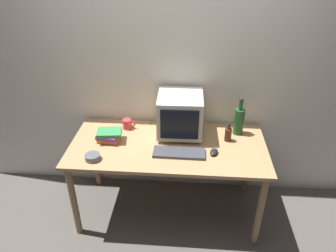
{
  "coord_description": "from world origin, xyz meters",
  "views": [
    {
      "loc": [
        0.17,
        -2.22,
        2.26
      ],
      "look_at": [
        0.0,
        0.0,
        0.94
      ],
      "focal_mm": 33.79,
      "sensor_mm": 36.0,
      "label": 1
    }
  ],
  "objects_px": {
    "computer_mouse": "(214,152)",
    "mug": "(127,124)",
    "bottle_tall": "(239,120)",
    "bottle_short": "(228,134)",
    "cd_spindle": "(92,157)",
    "keyboard": "(179,153)",
    "crt_monitor": "(180,114)",
    "book_stack": "(109,135)"
  },
  "relations": [
    {
      "from": "crt_monitor",
      "to": "computer_mouse",
      "type": "height_order",
      "value": "crt_monitor"
    },
    {
      "from": "mug",
      "to": "keyboard",
      "type": "bearing_deg",
      "value": -36.98
    },
    {
      "from": "bottle_tall",
      "to": "bottle_short",
      "type": "bearing_deg",
      "value": -127.46
    },
    {
      "from": "keyboard",
      "to": "bottle_tall",
      "type": "height_order",
      "value": "bottle_tall"
    },
    {
      "from": "keyboard",
      "to": "computer_mouse",
      "type": "xyz_separation_m",
      "value": [
        0.28,
        0.03,
        0.01
      ]
    },
    {
      "from": "keyboard",
      "to": "bottle_tall",
      "type": "xyz_separation_m",
      "value": [
        0.51,
        0.36,
        0.12
      ]
    },
    {
      "from": "keyboard",
      "to": "mug",
      "type": "relative_size",
      "value": 3.5
    },
    {
      "from": "keyboard",
      "to": "mug",
      "type": "xyz_separation_m",
      "value": [
        -0.49,
        0.37,
        0.03
      ]
    },
    {
      "from": "book_stack",
      "to": "mug",
      "type": "distance_m",
      "value": 0.25
    },
    {
      "from": "keyboard",
      "to": "cd_spindle",
      "type": "height_order",
      "value": "cd_spindle"
    },
    {
      "from": "crt_monitor",
      "to": "keyboard",
      "type": "distance_m",
      "value": 0.37
    },
    {
      "from": "bottle_tall",
      "to": "bottle_short",
      "type": "relative_size",
      "value": 2.0
    },
    {
      "from": "computer_mouse",
      "to": "bottle_tall",
      "type": "height_order",
      "value": "bottle_tall"
    },
    {
      "from": "bottle_short",
      "to": "cd_spindle",
      "type": "height_order",
      "value": "bottle_short"
    },
    {
      "from": "keyboard",
      "to": "mug",
      "type": "bearing_deg",
      "value": 143.65
    },
    {
      "from": "crt_monitor",
      "to": "book_stack",
      "type": "distance_m",
      "value": 0.64
    },
    {
      "from": "bottle_short",
      "to": "cd_spindle",
      "type": "relative_size",
      "value": 1.45
    },
    {
      "from": "bottle_tall",
      "to": "mug",
      "type": "height_order",
      "value": "bottle_tall"
    },
    {
      "from": "computer_mouse",
      "to": "bottle_short",
      "type": "xyz_separation_m",
      "value": [
        0.13,
        0.21,
        0.05
      ]
    },
    {
      "from": "computer_mouse",
      "to": "bottle_short",
      "type": "height_order",
      "value": "bottle_short"
    },
    {
      "from": "crt_monitor",
      "to": "cd_spindle",
      "type": "bearing_deg",
      "value": -146.54
    },
    {
      "from": "keyboard",
      "to": "crt_monitor",
      "type": "bearing_deg",
      "value": 92.41
    },
    {
      "from": "crt_monitor",
      "to": "book_stack",
      "type": "relative_size",
      "value": 1.78
    },
    {
      "from": "cd_spindle",
      "to": "crt_monitor",
      "type": "bearing_deg",
      "value": 33.46
    },
    {
      "from": "keyboard",
      "to": "bottle_short",
      "type": "relative_size",
      "value": 2.42
    },
    {
      "from": "computer_mouse",
      "to": "mug",
      "type": "xyz_separation_m",
      "value": [
        -0.77,
        0.34,
        0.03
      ]
    },
    {
      "from": "keyboard",
      "to": "book_stack",
      "type": "bearing_deg",
      "value": 166.52
    },
    {
      "from": "book_stack",
      "to": "mug",
      "type": "bearing_deg",
      "value": 61.3
    },
    {
      "from": "mug",
      "to": "cd_spindle",
      "type": "relative_size",
      "value": 1.0
    },
    {
      "from": "book_stack",
      "to": "mug",
      "type": "relative_size",
      "value": 1.84
    },
    {
      "from": "mug",
      "to": "computer_mouse",
      "type": "bearing_deg",
      "value": -24.03
    },
    {
      "from": "computer_mouse",
      "to": "book_stack",
      "type": "height_order",
      "value": "book_stack"
    },
    {
      "from": "cd_spindle",
      "to": "mug",
      "type": "bearing_deg",
      "value": 69.27
    },
    {
      "from": "crt_monitor",
      "to": "mug",
      "type": "distance_m",
      "value": 0.51
    },
    {
      "from": "crt_monitor",
      "to": "bottle_tall",
      "type": "distance_m",
      "value": 0.52
    },
    {
      "from": "bottle_short",
      "to": "bottle_tall",
      "type": "bearing_deg",
      "value": 52.54
    },
    {
      "from": "computer_mouse",
      "to": "bottle_tall",
      "type": "xyz_separation_m",
      "value": [
        0.23,
        0.34,
        0.11
      ]
    },
    {
      "from": "mug",
      "to": "cd_spindle",
      "type": "xyz_separation_m",
      "value": [
        -0.19,
        -0.49,
        -0.02
      ]
    },
    {
      "from": "keyboard",
      "to": "bottle_short",
      "type": "distance_m",
      "value": 0.47
    },
    {
      "from": "cd_spindle",
      "to": "keyboard",
      "type": "bearing_deg",
      "value": 10.26
    },
    {
      "from": "book_stack",
      "to": "keyboard",
      "type": "bearing_deg",
      "value": -14.12
    },
    {
      "from": "bottle_tall",
      "to": "computer_mouse",
      "type": "bearing_deg",
      "value": -123.89
    }
  ]
}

